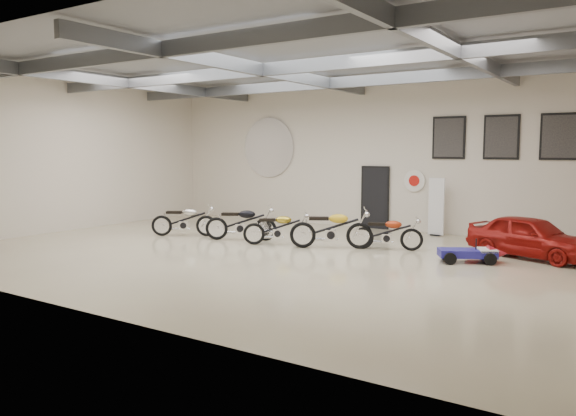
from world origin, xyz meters
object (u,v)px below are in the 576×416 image
Objects in this scene: motorcycle_silver at (184,220)px; go_kart at (473,250)px; banner_stand at (436,207)px; motorcycle_red at (387,232)px; vintage_car at (530,237)px; motorcycle_black at (241,222)px; motorcycle_yellow at (331,228)px; motorcycle_gold at (277,227)px.

motorcycle_silver reaches higher than go_kart.
banner_stand is at bearing 2.07° from motorcycle_silver.
vintage_car is at bearing -3.92° from motorcycle_red.
motorcycle_silver is 0.95× the size of motorcycle_black.
motorcycle_silver is (-6.64, -4.45, -0.40)m from banner_stand.
motorcycle_yellow is 3.84m from go_kart.
banner_stand reaches higher than motorcycle_black.
motorcycle_silver is 5.00m from motorcycle_yellow.
motorcycle_silver is at bearing 171.73° from motorcycle_red.
motorcycle_black reaches higher than motorcycle_silver.
motorcycle_yellow is at bearing -21.72° from motorcycle_black.
motorcycle_silver is at bearing 151.53° from motorcycle_gold.
motorcycle_black is (-4.62, -4.12, -0.37)m from banner_stand.
motorcycle_silver is at bearing 122.86° from vintage_car.
motorcycle_silver is 0.64× the size of vintage_car.
vintage_car is (3.19, -2.27, -0.39)m from banner_stand.
go_kart is (3.83, 0.18, -0.28)m from motorcycle_yellow.
banner_stand reaches higher than motorcycle_silver.
motorcycle_red is (6.35, 1.23, -0.04)m from motorcycle_silver.
vintage_car is at bearing -13.55° from motorcycle_black.
vintage_car reaches higher than go_kart.
motorcycle_red is 3.61m from vintage_car.
motorcycle_red is at bearing -3.33° from motorcycle_yellow.
go_kart is at bearing -57.10° from banner_stand.
motorcycle_black is at bearing 157.31° from motorcycle_yellow.
motorcycle_yellow is at bearing -22.42° from motorcycle_gold.
motorcycle_black is at bearing 144.99° from motorcycle_gold.
vintage_car reaches higher than motorcycle_red.
motorcycle_black is 8.03m from vintage_car.
go_kart is at bearing -23.18° from motorcycle_black.
motorcycle_silver reaches higher than motorcycle_gold.
motorcycle_yellow is at bearing -174.68° from motorcycle_red.
vintage_car is at bearing -17.01° from motorcycle_gold.
motorcycle_gold is 1.61m from motorcycle_yellow.
banner_stand is 4.31m from go_kart.
banner_stand is 1.12× the size of go_kart.
banner_stand is 0.59× the size of vintage_car.
vintage_car is at bearing -32.80° from banner_stand.
motorcycle_gold reaches higher than go_kart.
motorcycle_silver is 1.07× the size of motorcycle_red.
motorcycle_silver is 0.91× the size of motorcycle_yellow.
motorcycle_red is (-0.29, -3.22, -0.43)m from banner_stand.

